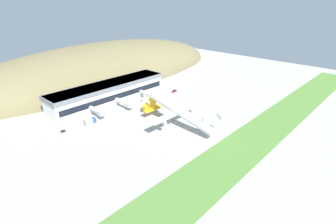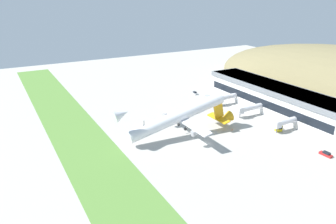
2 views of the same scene
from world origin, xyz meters
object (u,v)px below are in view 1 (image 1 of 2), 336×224
jetway_2 (147,94)px  service_car_1 (174,91)px  cargo_airplane (178,111)px  service_car_0 (63,132)px  jetway_0 (97,111)px  jetway_1 (125,103)px  terminal_building (109,91)px  traffic_cone_0 (155,111)px  fuel_truck (90,121)px  box_truck (146,99)px

jetway_2 → service_car_1: 23.67m
cargo_airplane → service_car_0: 59.09m
jetway_0 → jetway_1: (18.56, -1.05, 0.00)m
service_car_1 → service_car_0: bearing=-179.6°
terminal_building → traffic_cone_0: bearing=-75.1°
service_car_0 → fuel_truck: (14.94, -0.36, 0.84)m
terminal_building → cargo_airplane: cargo_airplane is taller
cargo_airplane → box_truck: size_ratio=8.18×
service_car_0 → traffic_cone_0: size_ratio=6.80×
jetway_1 → service_car_1: size_ratio=3.12×
service_car_0 → service_car_1: service_car_0 is taller
jetway_0 → service_car_0: jetway_0 is taller
traffic_cone_0 → fuel_truck: bearing=158.8°
jetway_2 → fuel_truck: size_ratio=1.80×
jetway_2 → traffic_cone_0: size_ratio=20.86×
traffic_cone_0 → service_car_0: bearing=164.4°
fuel_truck → cargo_airplane: bearing=-50.4°
jetway_0 → cargo_airplane: cargo_airplane is taller
jetway_1 → cargo_airplane: (4.31, -39.42, 4.64)m
jetway_0 → jetway_1: same height
terminal_building → jetway_2: size_ratio=6.64×
fuel_truck → jetway_0: bearing=26.6°
jetway_1 → cargo_airplane: size_ratio=0.27×
service_car_0 → jetway_1: bearing=3.3°
service_car_0 → fuel_truck: bearing=-1.4°
box_truck → jetway_0: bearing=178.3°
fuel_truck → jetway_1: bearing=6.0°
jetway_0 → terminal_building: bearing=38.3°
cargo_airplane → fuel_truck: 48.18m
jetway_1 → jetway_2: same height
jetway_0 → traffic_cone_0: bearing=-32.1°
service_car_0 → terminal_building: bearing=24.0°
jetway_1 → cargo_airplane: cargo_airplane is taller
jetway_0 → jetway_2: 38.71m
box_truck → traffic_cone_0: size_ratio=11.29×
jetway_0 → cargo_airplane: 46.72m
cargo_airplane → fuel_truck: (-30.39, 36.70, -7.14)m
jetway_0 → box_truck: size_ratio=1.92×
traffic_cone_0 → jetway_0: bearing=147.9°
terminal_building → traffic_cone_0: size_ratio=138.48×
service_car_0 → service_car_1: (84.38, 0.54, -0.02)m
cargo_airplane → traffic_cone_0: bearing=77.8°
terminal_building → service_car_0: bearing=-156.0°
cargo_airplane → service_car_0: bearing=140.7°
jetway_1 → service_car_0: (-41.01, -2.36, -3.34)m
box_truck → traffic_cone_0: box_truck is taller
terminal_building → traffic_cone_0: (8.66, -32.63, -6.90)m
jetway_0 → cargo_airplane: (22.88, -40.47, 4.64)m
jetway_0 → jetway_2: bearing=0.4°
fuel_truck → box_truck: 43.29m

